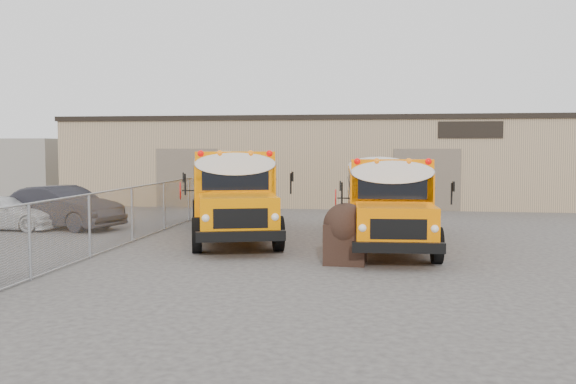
# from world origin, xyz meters

# --- Properties ---
(ground) EXTENTS (120.00, 120.00, 0.00)m
(ground) POSITION_xyz_m (0.00, 0.00, 0.00)
(ground) COLOR #3E3B39
(ground) RESTS_ON ground
(warehouse) EXTENTS (30.20, 10.20, 4.67)m
(warehouse) POSITION_xyz_m (-0.00, 19.99, 2.37)
(warehouse) COLOR tan
(warehouse) RESTS_ON ground
(chainlink_fence) EXTENTS (0.07, 18.07, 1.81)m
(chainlink_fence) POSITION_xyz_m (-6.00, 3.00, 0.90)
(chainlink_fence) COLOR #93959B
(chainlink_fence) RESTS_ON ground
(distant_building_left) EXTENTS (8.00, 6.00, 3.60)m
(distant_building_left) POSITION_xyz_m (-22.00, 22.00, 1.80)
(distant_building_left) COLOR gray
(distant_building_left) RESTS_ON ground
(school_bus_left) EXTENTS (5.31, 10.45, 2.98)m
(school_bus_left) POSITION_xyz_m (-5.24, 11.64, 1.72)
(school_bus_left) COLOR orange
(school_bus_left) RESTS_ON ground
(school_bus_right) EXTENTS (3.02, 9.60, 2.77)m
(school_bus_right) POSITION_xyz_m (1.65, 10.23, 1.60)
(school_bus_right) COLOR orange
(school_bus_right) RESTS_ON ground
(tarp_bundle) EXTENTS (1.18, 1.18, 1.61)m
(tarp_bundle) POSITION_xyz_m (1.03, 0.28, 0.83)
(tarp_bundle) COLOR black
(tarp_bundle) RESTS_ON ground
(car_white) EXTENTS (4.21, 1.75, 1.22)m
(car_white) POSITION_xyz_m (-12.00, 5.50, 0.61)
(car_white) COLOR silver
(car_white) RESTS_ON ground
(car_dark) EXTENTS (5.16, 3.12, 1.61)m
(car_dark) POSITION_xyz_m (-10.01, 6.04, 0.80)
(car_dark) COLOR black
(car_dark) RESTS_ON ground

